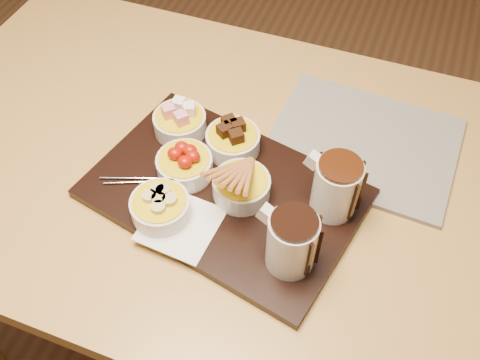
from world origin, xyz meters
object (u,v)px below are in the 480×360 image
(dining_table, at_px, (203,188))
(serving_board, at_px, (224,193))
(bowl_strawberries, at_px, (185,166))
(newspaper, at_px, (363,143))
(pitcher_milk_chocolate, at_px, (336,188))
(pitcher_dark_chocolate, at_px, (292,242))

(dining_table, bearing_deg, serving_board, -42.68)
(dining_table, xyz_separation_m, bowl_strawberries, (-0.00, -0.06, 0.14))
(dining_table, distance_m, newspaper, 0.33)
(pitcher_milk_chocolate, bearing_deg, dining_table, -176.59)
(dining_table, distance_m, pitcher_milk_chocolate, 0.32)
(dining_table, bearing_deg, pitcher_dark_chocolate, -36.08)
(serving_board, bearing_deg, pitcher_dark_chocolate, -19.98)
(bowl_strawberries, relative_size, pitcher_dark_chocolate, 0.95)
(dining_table, height_order, newspaper, newspaper)
(dining_table, distance_m, serving_board, 0.15)
(serving_board, xyz_separation_m, newspaper, (0.20, 0.21, -0.00))
(serving_board, height_order, bowl_strawberries, bowl_strawberries)
(dining_table, height_order, pitcher_milk_chocolate, pitcher_milk_chocolate)
(bowl_strawberries, relative_size, newspaper, 0.29)
(serving_board, bearing_deg, bowl_strawberries, -176.42)
(bowl_strawberries, xyz_separation_m, pitcher_dark_chocolate, (0.23, -0.11, 0.03))
(serving_board, distance_m, pitcher_dark_chocolate, 0.19)
(pitcher_milk_chocolate, height_order, newspaper, pitcher_milk_chocolate)
(dining_table, relative_size, bowl_strawberries, 12.00)
(bowl_strawberries, height_order, newspaper, bowl_strawberries)
(pitcher_dark_chocolate, distance_m, newspaper, 0.31)
(serving_board, xyz_separation_m, pitcher_dark_chocolate, (0.15, -0.09, 0.06))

